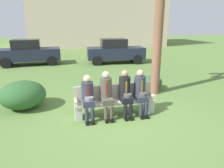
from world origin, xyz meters
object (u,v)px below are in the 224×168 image
at_px(parked_car_near, 29,52).
at_px(shrub_mid_lawn, 23,95).
at_px(seated_man_rightmost, 141,90).
at_px(building_backdrop, 97,10).
at_px(seated_man_leftmost, 88,95).
at_px(seated_man_centerright, 125,91).
at_px(seated_man_centerleft, 106,92).
at_px(parked_car_far, 115,51).
at_px(park_bench, 115,100).
at_px(shrub_near_bench, 151,82).

bearing_deg(parked_car_near, shrub_mid_lawn, -83.47).
height_order(seated_man_rightmost, building_backdrop, building_backdrop).
distance_m(seated_man_leftmost, seated_man_centerright, 1.11).
bearing_deg(seated_man_centerleft, parked_car_far, 74.15).
bearing_deg(seated_man_rightmost, park_bench, 170.34).
bearing_deg(parked_car_near, parked_car_far, -6.28).
xyz_separation_m(parked_car_near, parked_car_far, (5.73, -0.63, 0.00)).
height_order(seated_man_rightmost, parked_car_far, parked_car_far).
distance_m(seated_man_centerleft, parked_car_far, 8.61).
height_order(shrub_near_bench, building_backdrop, building_backdrop).
relative_size(park_bench, seated_man_leftmost, 1.88).
xyz_separation_m(seated_man_centerright, building_backdrop, (2.63, 21.13, 3.55)).
distance_m(shrub_mid_lawn, parked_car_near, 7.74).
height_order(seated_man_rightmost, shrub_mid_lawn, seated_man_rightmost).
bearing_deg(seated_man_centerleft, seated_man_centerright, -0.57).
bearing_deg(shrub_near_bench, seated_man_rightmost, -121.33).
bearing_deg(building_backdrop, seated_man_leftmost, -100.02).
bearing_deg(park_bench, seated_man_centerright, -23.90).
height_order(seated_man_leftmost, shrub_near_bench, seated_man_leftmost).
bearing_deg(shrub_mid_lawn, park_bench, -21.88).
bearing_deg(shrub_mid_lawn, parked_car_far, 55.47).
xyz_separation_m(parked_car_far, building_backdrop, (0.84, 12.84, 3.46)).
relative_size(park_bench, seated_man_centerleft, 1.77).
distance_m(shrub_near_bench, shrub_mid_lawn, 5.00).
bearing_deg(building_backdrop, parked_car_near, -118.29).
bearing_deg(seated_man_leftmost, park_bench, 9.67).
xyz_separation_m(seated_man_leftmost, seated_man_centerleft, (0.54, 0.01, 0.04)).
bearing_deg(building_backdrop, seated_man_rightmost, -95.81).
bearing_deg(shrub_mid_lawn, seated_man_centerright, -22.07).
xyz_separation_m(seated_man_rightmost, parked_car_near, (-4.42, 8.92, 0.09)).
relative_size(parked_car_near, parked_car_far, 1.00).
bearing_deg(parked_car_far, building_backdrop, 86.24).
bearing_deg(seated_man_centerleft, shrub_near_bench, 42.79).
distance_m(seated_man_rightmost, shrub_mid_lawn, 3.77).
xyz_separation_m(seated_man_leftmost, parked_car_far, (2.89, 8.30, 0.13)).
height_order(seated_man_leftmost, seated_man_rightmost, seated_man_rightmost).
xyz_separation_m(park_bench, seated_man_rightmost, (0.77, -0.13, 0.31)).
distance_m(park_bench, building_backdrop, 21.55).
bearing_deg(shrub_mid_lawn, building_backdrop, 74.03).
bearing_deg(parked_car_far, seated_man_centerleft, -105.85).
distance_m(seated_man_leftmost, shrub_mid_lawn, 2.34).
bearing_deg(seated_man_centerleft, park_bench, 24.58).
relative_size(seated_man_leftmost, parked_car_near, 0.32).
bearing_deg(park_bench, seated_man_leftmost, -170.33).
height_order(seated_man_centerright, building_backdrop, building_backdrop).
relative_size(seated_man_centerright, shrub_mid_lawn, 0.94).
relative_size(seated_man_centerleft, parked_car_far, 0.34).
height_order(seated_man_centerright, parked_car_far, parked_car_far).
height_order(seated_man_leftmost, parked_car_near, parked_car_near).
height_order(parked_car_near, building_backdrop, building_backdrop).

